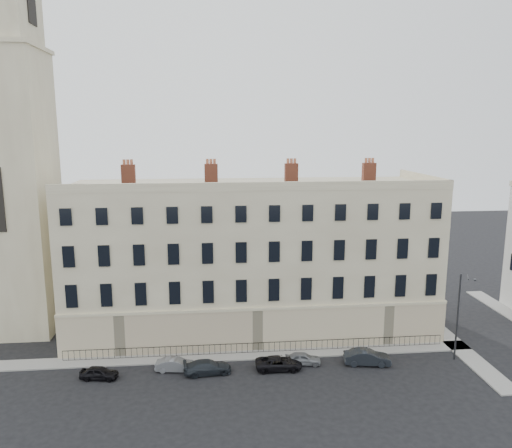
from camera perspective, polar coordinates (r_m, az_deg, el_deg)
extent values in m
plane|color=black|center=(43.87, 9.22, -17.05)|extent=(160.00, 160.00, 0.00)
cube|color=#BBAD8B|center=(51.23, -0.50, -3.75)|extent=(36.00, 12.00, 15.00)
cube|color=beige|center=(47.27, 0.19, -12.09)|extent=(36.10, 0.18, 4.00)
cube|color=beige|center=(57.33, 18.02, -8.44)|extent=(0.18, 12.10, 4.00)
cube|color=#BBAD8B|center=(44.03, 0.18, 4.30)|extent=(36.00, 0.35, 0.80)
cube|color=#BBAD8B|center=(54.41, 18.63, 5.00)|extent=(0.35, 12.00, 0.80)
cube|color=brown|center=(50.12, -14.38, 5.46)|extent=(1.30, 0.70, 2.00)
cube|color=brown|center=(49.56, -5.15, 5.70)|extent=(1.30, 0.70, 2.00)
cube|color=brown|center=(50.28, 4.05, 5.79)|extent=(1.30, 0.70, 2.00)
cube|color=brown|center=(52.23, 12.78, 5.74)|extent=(1.30, 0.70, 2.00)
cube|color=#BBAD8B|center=(55.32, -26.36, 3.06)|extent=(8.00, 8.00, 28.00)
cube|color=gray|center=(47.02, -4.71, -14.85)|extent=(48.00, 2.00, 0.12)
cube|color=gray|center=(55.00, 20.48, -11.59)|extent=(2.00, 24.00, 0.12)
cube|color=black|center=(47.19, 0.26, -13.43)|extent=(35.00, 0.04, 0.04)
cube|color=black|center=(47.57, 0.26, -14.42)|extent=(35.00, 0.04, 0.04)
imported|color=black|center=(45.00, -17.49, -15.92)|extent=(3.28, 1.70, 1.07)
imported|color=slate|center=(44.84, -9.15, -15.59)|extent=(3.56, 1.60, 1.13)
imported|color=#22282E|center=(44.07, -5.56, -15.96)|extent=(4.19, 2.06, 1.17)
imported|color=black|center=(44.62, 2.62, -15.60)|extent=(4.08, 1.94, 1.12)
imported|color=gray|center=(45.59, 5.38, -15.06)|extent=(3.31, 1.66, 1.08)
imported|color=black|center=(46.36, 12.57, -14.65)|extent=(4.22, 2.01, 1.33)
cylinder|color=#2B2C30|center=(48.35, 22.04, -9.85)|extent=(0.16, 0.16, 7.98)
cylinder|color=#2B2C30|center=(46.77, 23.05, -5.60)|extent=(0.71, 1.40, 0.10)
cube|color=#2B2C30|center=(46.39, 23.74, -5.85)|extent=(0.37, 0.53, 0.12)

